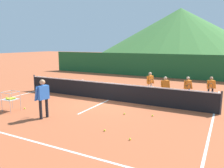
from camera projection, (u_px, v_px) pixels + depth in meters
The scene contains 20 objects.
ground_plane at pixel (109, 100), 12.29m from camera, with size 120.00×120.00×0.00m, color #B25633.
line_baseline_near at pixel (25, 139), 7.26m from camera, with size 10.61×0.08×0.01m, color white.
line_baseline_far at pixel (139, 86), 16.43m from camera, with size 10.61×0.08×0.01m, color white.
line_sideline_west at pixel (38, 91), 14.70m from camera, with size 0.08×10.51×0.01m, color white.
line_sideline_east at pixel (214, 114), 9.89m from camera, with size 0.08×10.51×0.01m, color white.
line_service_center at pixel (109, 100), 12.29m from camera, with size 0.08×5.72×0.01m, color white.
tennis_net at pixel (109, 91), 12.20m from camera, with size 11.16×0.08×1.05m.
instructor at pixel (43, 95), 9.15m from camera, with size 0.43×0.78×1.63m.
student_0 at pixel (150, 81), 13.50m from camera, with size 0.42×0.72×1.37m.
student_1 at pixel (165, 86), 12.13m from camera, with size 0.50×0.44×1.31m.
student_2 at pixel (188, 86), 12.08m from camera, with size 0.45×0.71×1.31m.
student_3 at pixel (211, 86), 12.30m from camera, with size 0.50×0.65×1.28m.
ball_cart at pixel (11, 99), 10.21m from camera, with size 0.58×0.58×0.90m.
tennis_ball_0 at pixel (105, 130), 7.91m from camera, with size 0.07×0.07×0.07m, color yellow.
tennis_ball_1 at pixel (25, 108), 10.58m from camera, with size 0.07×0.07×0.07m, color yellow.
tennis_ball_2 at pixel (130, 139), 7.18m from camera, with size 0.07×0.07×0.07m, color yellow.
tennis_ball_3 at pixel (152, 116), 9.53m from camera, with size 0.07×0.07×0.07m, color yellow.
tennis_ball_4 at pixel (124, 114), 9.78m from camera, with size 0.07×0.07×0.07m, color yellow.
windscreen_fence at pixel (158, 66), 20.47m from camera, with size 23.34×0.08×2.15m, color #1E5B2D.
hill_0 at pixel (180, 32), 62.85m from camera, with size 46.10×46.10×12.79m, color #427A38.
Camera 1 is at (5.67, -10.51, 3.05)m, focal length 35.88 mm.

